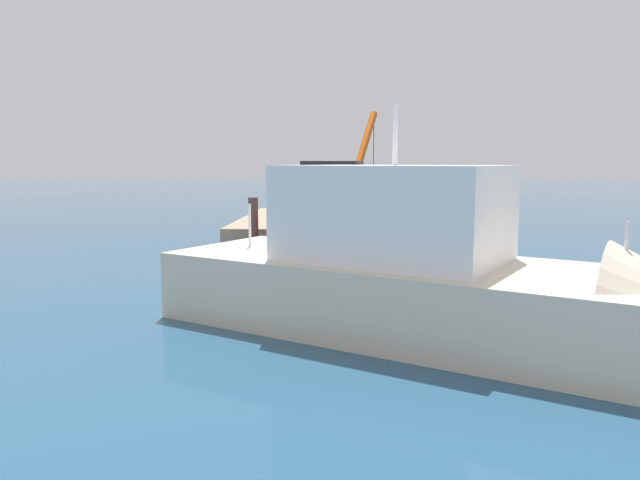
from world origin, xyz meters
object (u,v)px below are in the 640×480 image
moored_yacht (493,314)px  salvaged_car (299,240)px  crane_truck (341,191)px  dock_worker (394,202)px

moored_yacht → salvaged_car: bearing=-156.5°
salvaged_car → crane_truck: bearing=164.8°
crane_truck → moored_yacht: crane_truck is taller
salvaged_car → moored_yacht: (10.38, 4.52, -0.03)m
moored_yacht → dock_worker: bearing=-176.5°
crane_truck → salvaged_car: 5.58m
dock_worker → moored_yacht: 14.14m
dock_worker → moored_yacht: (14.06, 0.86, -1.17)m
salvaged_car → moored_yacht: 11.32m
salvaged_car → moored_yacht: moored_yacht is taller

